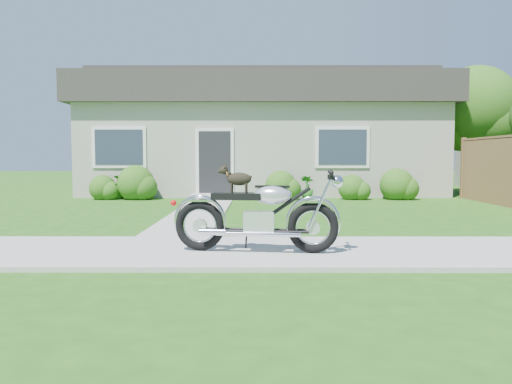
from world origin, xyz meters
TOP-DOWN VIEW (x-y plane):
  - ground at (0.00, 0.00)m, footprint 80.00×80.00m
  - sidewalk at (0.00, 0.00)m, footprint 24.00×2.20m
  - walkway at (-1.50, 5.00)m, footprint 1.20×8.00m
  - house at (-0.00, 11.99)m, footprint 12.60×7.03m
  - tree_far at (7.53, 10.72)m, footprint 2.91×2.90m
  - shrub_row at (-0.39, 8.50)m, footprint 9.91×1.13m
  - potted_plant_left at (-4.41, 8.55)m, footprint 0.89×0.88m
  - potted_plant_right at (1.36, 8.55)m, footprint 0.52×0.52m
  - motorcycle_with_dog at (-0.13, -0.18)m, footprint 2.22×0.61m

SIDE VIEW (x-z plane):
  - ground at x=0.00m, z-range 0.00..0.00m
  - walkway at x=-1.50m, z-range 0.00..0.03m
  - sidewalk at x=0.00m, z-range 0.00..0.04m
  - potted_plant_right at x=1.36m, z-range 0.00..0.73m
  - potted_plant_left at x=-4.41m, z-range 0.00..0.75m
  - shrub_row at x=-0.39m, z-range -0.14..0.99m
  - motorcycle_with_dog at x=-0.13m, z-range -0.02..1.11m
  - house at x=0.00m, z-range -0.09..4.41m
  - tree_far at x=7.53m, z-range 0.63..5.07m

